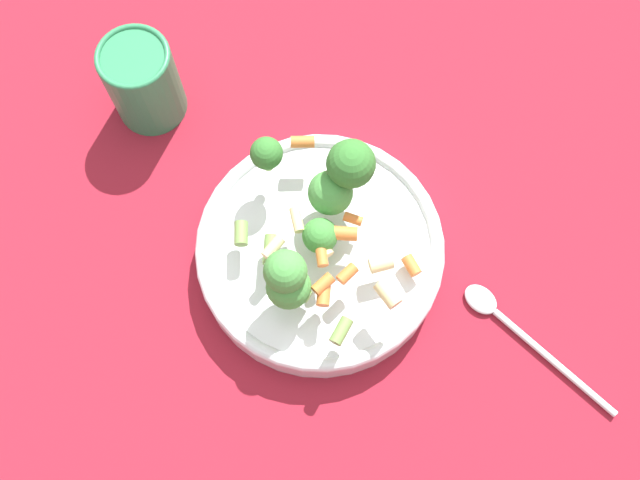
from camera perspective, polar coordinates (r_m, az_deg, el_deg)
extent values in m
plane|color=maroon|center=(0.77, 0.00, -1.39)|extent=(3.00, 3.00, 0.00)
cylinder|color=silver|center=(0.75, 0.00, -0.99)|extent=(0.25, 0.25, 0.04)
torus|color=silver|center=(0.74, 0.00, -0.56)|extent=(0.25, 0.25, 0.01)
cylinder|color=#8CB766|center=(0.72, -0.20, -0.16)|extent=(0.01, 0.01, 0.01)
sphere|color=#3D8438|center=(0.70, -0.20, 0.40)|extent=(0.03, 0.03, 0.03)
cylinder|color=#8CB766|center=(0.74, 0.77, 2.89)|extent=(0.02, 0.02, 0.01)
sphere|color=#479342|center=(0.71, 0.80, 3.63)|extent=(0.04, 0.04, 0.04)
cylinder|color=#8CB766|center=(0.73, -3.99, 5.89)|extent=(0.01, 0.01, 0.02)
sphere|color=#33722D|center=(0.71, -4.10, 6.61)|extent=(0.03, 0.03, 0.03)
cylinder|color=#8CB766|center=(0.70, -2.33, -4.08)|extent=(0.01, 0.01, 0.01)
sphere|color=#479342|center=(0.68, -2.41, -3.57)|extent=(0.04, 0.04, 0.04)
cylinder|color=#8CB766|center=(0.69, -2.57, -3.01)|extent=(0.01, 0.01, 0.02)
sphere|color=#479342|center=(0.66, -2.66, -2.40)|extent=(0.04, 0.04, 0.04)
cylinder|color=#8CB766|center=(0.72, 2.28, 4.85)|extent=(0.02, 0.02, 0.02)
sphere|color=#33722D|center=(0.69, 2.37, 5.82)|extent=(0.05, 0.05, 0.05)
cylinder|color=#729E4C|center=(0.70, -1.47, -4.02)|extent=(0.02, 0.02, 0.01)
cylinder|color=orange|center=(0.74, -1.33, 7.49)|extent=(0.02, 0.01, 0.01)
cylinder|color=beige|center=(0.70, -1.77, 1.55)|extent=(0.01, 0.03, 0.01)
cylinder|color=#729E4C|center=(0.71, -6.03, 0.50)|extent=(0.01, 0.02, 0.01)
cylinder|color=beige|center=(0.69, -3.60, -0.58)|extent=(0.02, 0.02, 0.01)
cylinder|color=#729E4C|center=(0.74, 1.28, 5.35)|extent=(0.02, 0.02, 0.01)
cylinder|color=beige|center=(0.70, 0.08, -0.21)|extent=(0.02, 0.03, 0.01)
cylinder|color=#729E4C|center=(0.73, 1.43, 3.93)|extent=(0.02, 0.02, 0.01)
cylinder|color=#729E4C|center=(0.71, -3.78, -0.76)|extent=(0.02, 0.03, 0.01)
cylinder|color=orange|center=(0.68, 0.45, -3.37)|extent=(0.02, 0.02, 0.01)
cylinder|color=beige|center=(0.67, 5.19, -4.10)|extent=(0.03, 0.03, 0.01)
cylinder|color=orange|center=(0.69, 2.09, -2.58)|extent=(0.02, 0.02, 0.01)
cylinder|color=orange|center=(0.72, 6.98, -1.94)|extent=(0.02, 0.02, 0.01)
cylinder|color=#729E4C|center=(0.71, -2.07, -3.66)|extent=(0.02, 0.02, 0.01)
cylinder|color=beige|center=(0.71, 4.67, -1.81)|extent=(0.02, 0.02, 0.01)
cylinder|color=orange|center=(0.70, 0.20, -0.85)|extent=(0.01, 0.03, 0.01)
cylinder|color=#729E4C|center=(0.68, 1.63, -6.94)|extent=(0.02, 0.03, 0.01)
cylinder|color=orange|center=(0.70, 1.72, 0.71)|extent=(0.03, 0.02, 0.01)
cylinder|color=orange|center=(0.72, 2.53, 1.62)|extent=(0.02, 0.02, 0.01)
cylinder|color=orange|center=(0.68, 0.09, -4.20)|extent=(0.02, 0.02, 0.01)
cylinder|color=#2D7F51|center=(0.82, -13.30, 11.60)|extent=(0.08, 0.08, 0.10)
torus|color=#2D7F51|center=(0.78, -14.11, 13.41)|extent=(0.08, 0.08, 0.01)
cylinder|color=silver|center=(0.78, 17.38, -8.84)|extent=(0.11, 0.11, 0.01)
ellipsoid|color=silver|center=(0.77, 12.14, -4.45)|extent=(0.04, 0.04, 0.01)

